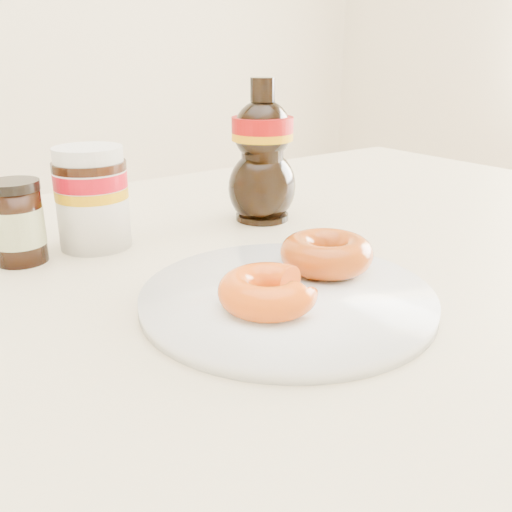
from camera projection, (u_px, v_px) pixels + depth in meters
dining_table at (263, 315)px, 0.71m from camera, size 1.40×0.90×0.75m
plate at (287, 297)px, 0.55m from camera, size 0.28×0.28×0.01m
donut_bitten at (268, 291)px, 0.50m from camera, size 0.11×0.11×0.03m
donut_whole at (326, 253)px, 0.59m from camera, size 0.13×0.13×0.03m
nutella_jar at (92, 194)px, 0.69m from camera, size 0.09×0.09×0.12m
syrup_bottle at (262, 151)px, 0.79m from camera, size 0.12×0.11×0.20m
dark_jar at (17, 223)px, 0.64m from camera, size 0.06×0.06×0.09m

